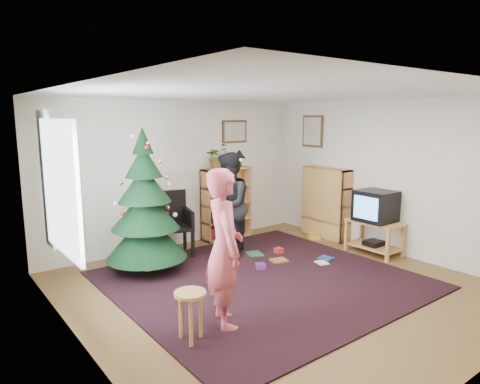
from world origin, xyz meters
TOP-DOWN VIEW (x-y plane):
  - floor at (0.00, 0.00)m, footprint 5.00×5.00m
  - ceiling at (0.00, 0.00)m, footprint 5.00×5.00m
  - wall_back at (0.00, 2.50)m, footprint 5.00×0.02m
  - wall_left at (-2.50, 0.00)m, footprint 0.02×5.00m
  - wall_right at (2.50, 0.00)m, footprint 0.02×5.00m
  - rug at (0.00, 0.30)m, footprint 3.80×3.60m
  - window_pane at (-2.47, 0.60)m, footprint 0.04×1.20m
  - curtain at (-2.43, 1.30)m, footprint 0.06×0.35m
  - picture_back at (1.15, 2.48)m, footprint 0.55×0.03m
  - picture_right at (2.48, 1.75)m, footprint 0.03×0.50m
  - christmas_tree at (-1.11, 1.56)m, footprint 1.15×1.15m
  - bookshelf_back at (0.86, 2.34)m, footprint 0.95×0.30m
  - bookshelf_right at (2.34, 1.24)m, footprint 0.30×0.95m
  - tv_stand at (2.22, 0.09)m, footprint 0.47×0.85m
  - crt_tv at (2.22, 0.09)m, footprint 0.53×0.57m
  - armchair at (-0.43, 2.13)m, footprint 0.69×0.70m
  - stool at (-1.62, -0.52)m, footprint 0.32×0.32m
  - person_standing at (-1.14, -0.41)m, footprint 0.59×0.72m
  - person_by_chair at (0.23, 1.41)m, footprint 1.03×1.03m
  - potted_plant at (0.66, 2.34)m, footprint 0.49×0.45m
  - table_lamp at (1.16, 2.34)m, footprint 0.24×0.24m
  - floor_clutter at (1.01, 0.77)m, footprint 2.03×1.24m

SIDE VIEW (x-z plane):
  - floor at x=0.00m, z-range 0.00..0.00m
  - rug at x=0.00m, z-range 0.00..0.02m
  - floor_clutter at x=1.01m, z-range 0.00..0.08m
  - tv_stand at x=2.22m, z-range 0.05..0.60m
  - stool at x=-1.62m, z-range 0.15..0.68m
  - armchair at x=-0.43m, z-range 0.04..1.07m
  - bookshelf_back at x=0.86m, z-range 0.01..1.31m
  - bookshelf_right at x=2.34m, z-range 0.01..1.31m
  - crt_tv at x=2.22m, z-range 0.55..1.05m
  - person_by_chair at x=0.23m, z-range 0.00..1.68m
  - person_standing at x=-1.14m, z-range 0.00..1.70m
  - christmas_tree at x=-1.11m, z-range -0.17..1.91m
  - wall_back at x=0.00m, z-range 0.00..2.50m
  - wall_left at x=-2.50m, z-range 0.00..2.50m
  - wall_right at x=2.50m, z-range 0.00..2.50m
  - window_pane at x=-2.47m, z-range 0.80..2.20m
  - curtain at x=-2.43m, z-range 0.70..2.30m
  - table_lamp at x=1.16m, z-range 1.36..1.68m
  - potted_plant at x=0.66m, z-range 1.30..1.75m
  - picture_back at x=1.15m, z-range 1.74..2.16m
  - picture_right at x=2.48m, z-range 1.65..2.25m
  - ceiling at x=0.00m, z-range 2.50..2.50m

